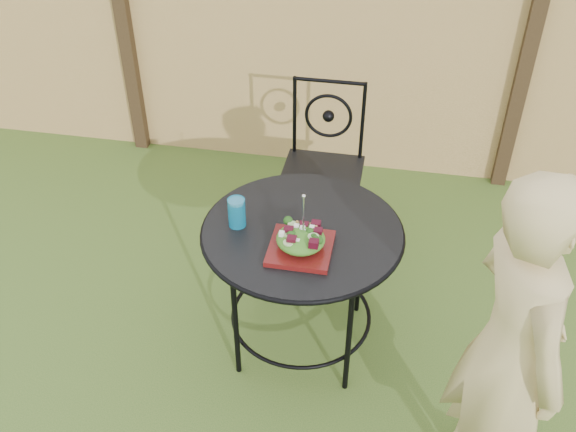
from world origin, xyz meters
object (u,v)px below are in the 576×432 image
object	(u,v)px
patio_table	(302,253)
diner	(510,351)
patio_chair	(323,162)
salad_plate	(301,248)

from	to	relation	value
patio_table	diner	xyz separation A→B (m)	(0.85, -0.58, 0.17)
patio_table	patio_chair	xyz separation A→B (m)	(-0.03, 0.92, -0.08)
patio_table	salad_plate	distance (m)	0.21
patio_chair	salad_plate	distance (m)	1.09
patio_table	salad_plate	bearing A→B (deg)	-83.35
patio_table	patio_chair	size ratio (longest dim) A/B	0.97
salad_plate	diner	bearing A→B (deg)	-27.70
patio_chair	diner	size ratio (longest dim) A/B	0.63
patio_chair	salad_plate	size ratio (longest dim) A/B	3.52
patio_table	diner	size ratio (longest dim) A/B	0.61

